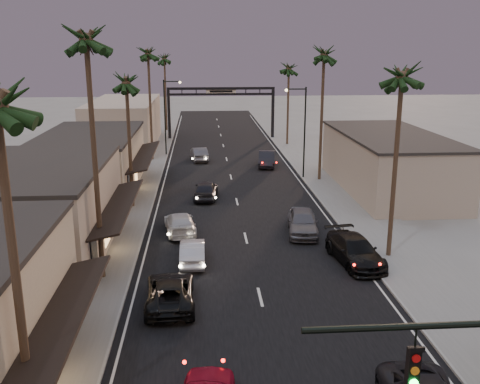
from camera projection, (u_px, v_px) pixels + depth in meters
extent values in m
plane|color=slate|center=(235.00, 193.00, 48.15)|extent=(200.00, 200.00, 0.00)
cube|color=black|center=(231.00, 179.00, 52.97)|extent=(14.00, 120.00, 0.02)
cube|color=slate|center=(142.00, 165.00, 59.02)|extent=(5.00, 92.00, 0.12)
cube|color=slate|center=(312.00, 163.00, 60.36)|extent=(5.00, 92.00, 0.12)
cube|color=#9F917F|center=(39.00, 213.00, 33.04)|extent=(8.00, 14.00, 5.50)
cube|color=tan|center=(91.00, 163.00, 48.51)|extent=(8.00, 16.00, 5.00)
cube|color=#9F917F|center=(124.00, 123.00, 70.53)|extent=(8.00, 20.00, 6.00)
cube|color=#9F917F|center=(388.00, 163.00, 48.49)|extent=(8.00, 18.00, 5.00)
cube|color=black|center=(413.00, 368.00, 12.17)|extent=(0.28, 0.22, 1.00)
cube|color=black|center=(169.00, 114.00, 75.60)|extent=(0.40, 0.40, 7.00)
cube|color=black|center=(273.00, 114.00, 76.65)|extent=(0.40, 0.40, 7.00)
cube|color=black|center=(221.00, 88.00, 75.19)|extent=(15.20, 0.35, 0.35)
cube|color=black|center=(221.00, 94.00, 75.40)|extent=(15.20, 0.30, 0.30)
cube|color=beige|center=(221.00, 91.00, 75.27)|extent=(4.20, 0.12, 1.00)
cylinder|color=black|center=(305.00, 134.00, 52.30)|extent=(0.16, 0.16, 9.00)
cylinder|color=black|center=(296.00, 89.00, 51.11)|extent=(2.00, 0.12, 0.12)
sphere|color=#FFD899|center=(286.00, 90.00, 51.07)|extent=(0.30, 0.30, 0.30)
cylinder|color=black|center=(165.00, 118.00, 63.80)|extent=(0.16, 0.16, 9.00)
cylinder|color=black|center=(172.00, 81.00, 62.75)|extent=(2.00, 0.12, 0.12)
sphere|color=#FFD899|center=(180.00, 82.00, 62.84)|extent=(0.30, 0.30, 0.30)
cylinder|color=#38281C|center=(17.00, 289.00, 16.26)|extent=(0.28, 0.28, 11.00)
cylinder|color=#38281C|center=(95.00, 166.00, 28.52)|extent=(0.28, 0.28, 13.00)
sphere|color=black|center=(85.00, 27.00, 26.67)|extent=(3.20, 3.20, 3.20)
cylinder|color=#38281C|center=(130.00, 147.00, 42.39)|extent=(0.28, 0.28, 10.00)
sphere|color=black|center=(126.00, 75.00, 40.93)|extent=(3.20, 3.20, 3.20)
cylinder|color=#38281C|center=(150.00, 108.00, 60.43)|extent=(0.28, 0.28, 12.00)
sphere|color=black|center=(148.00, 48.00, 58.71)|extent=(3.20, 3.20, 3.20)
cylinder|color=#38281C|center=(395.00, 171.00, 31.92)|extent=(0.28, 0.28, 11.00)
sphere|color=black|center=(403.00, 66.00, 30.33)|extent=(3.20, 3.20, 3.20)
cylinder|color=#38281C|center=(322.00, 119.00, 51.05)|extent=(0.28, 0.28, 12.00)
sphere|color=black|center=(324.00, 48.00, 49.33)|extent=(3.20, 3.20, 3.20)
cylinder|color=#38281C|center=(288.00, 107.00, 70.57)|extent=(0.28, 0.28, 10.00)
sphere|color=black|center=(289.00, 64.00, 69.11)|extent=(3.20, 3.20, 3.20)
cylinder|color=#38281C|center=(166.00, 95.00, 82.72)|extent=(0.28, 0.28, 11.00)
sphere|color=black|center=(164.00, 55.00, 81.13)|extent=(3.20, 3.20, 3.20)
imported|color=black|center=(170.00, 292.00, 26.92)|extent=(2.57, 5.26, 1.44)
imported|color=#ADACB2|center=(193.00, 252.00, 32.30)|extent=(1.46, 4.19, 1.38)
imported|color=#BABABA|center=(180.00, 223.00, 37.52)|extent=(2.59, 5.08, 1.41)
imported|color=black|center=(206.00, 190.00, 46.02)|extent=(2.34, 4.86, 1.60)
imported|color=#49494D|center=(199.00, 154.00, 61.62)|extent=(2.22, 4.84, 1.54)
imported|color=black|center=(355.00, 251.00, 32.16)|extent=(2.99, 5.80, 1.61)
imported|color=#515156|center=(303.00, 222.00, 37.29)|extent=(2.66, 5.25, 1.71)
imported|color=black|center=(267.00, 159.00, 58.67)|extent=(2.36, 5.15, 1.64)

